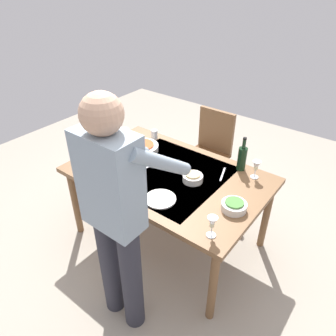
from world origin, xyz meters
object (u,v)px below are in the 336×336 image
(wine_bottle, at_px, (242,158))
(dinner_plate_near, at_px, (160,199))
(serving_bowl_pasta, at_px, (142,147))
(side_bowl_salad, at_px, (234,206))
(wine_glass_left, at_px, (212,223))
(water_cup_near_left, at_px, (125,133))
(wine_glass_right, at_px, (256,166))
(water_cup_near_right, at_px, (154,134))
(chair_near, at_px, (210,148))
(person_server, at_px, (116,211))
(side_bowl_bread, at_px, (193,178))
(dining_table, at_px, (168,180))

(wine_bottle, height_order, dinner_plate_near, wine_bottle)
(serving_bowl_pasta, height_order, side_bowl_salad, same)
(wine_glass_left, xyz_separation_m, side_bowl_salad, (0.01, -0.31, -0.07))
(wine_bottle, height_order, serving_bowl_pasta, wine_bottle)
(wine_bottle, height_order, water_cup_near_left, wine_bottle)
(wine_glass_right, bearing_deg, water_cup_near_right, -1.38)
(chair_near, height_order, side_bowl_salad, chair_near)
(wine_glass_right, bearing_deg, water_cup_near_left, 6.24)
(person_server, height_order, water_cup_near_left, person_server)
(water_cup_near_right, height_order, side_bowl_bread, water_cup_near_right)
(person_server, relative_size, wine_bottle, 5.71)
(wine_glass_left, bearing_deg, wine_glass_right, -85.41)
(person_server, bearing_deg, wine_bottle, -100.95)
(wine_glass_right, height_order, dinner_plate_near, wine_glass_right)
(dining_table, relative_size, wine_bottle, 5.38)
(person_server, bearing_deg, side_bowl_salad, -121.70)
(dining_table, xyz_separation_m, wine_glass_left, (-0.65, 0.39, 0.17))
(water_cup_near_right, height_order, side_bowl_salad, water_cup_near_right)
(wine_glass_right, bearing_deg, wine_bottle, -15.98)
(water_cup_near_left, bearing_deg, water_cup_near_right, -143.49)
(person_server, relative_size, water_cup_near_right, 18.97)
(wine_glass_left, bearing_deg, side_bowl_bread, -44.91)
(wine_bottle, relative_size, wine_glass_right, 1.96)
(water_cup_near_right, bearing_deg, person_server, 120.46)
(chair_near, distance_m, wine_bottle, 0.80)
(water_cup_near_right, relative_size, side_bowl_bread, 0.56)
(dining_table, xyz_separation_m, serving_bowl_pasta, (0.42, -0.15, 0.10))
(chair_near, relative_size, water_cup_near_right, 10.22)
(serving_bowl_pasta, xyz_separation_m, side_bowl_bread, (-0.64, 0.12, 0.00))
(chair_near, height_order, wine_glass_right, chair_near)
(side_bowl_bread, bearing_deg, side_bowl_salad, 165.26)
(wine_glass_right, bearing_deg, side_bowl_salad, 96.91)
(person_server, relative_size, side_bowl_bread, 10.56)
(chair_near, xyz_separation_m, water_cup_near_right, (0.36, 0.49, 0.24))
(chair_near, height_order, serving_bowl_pasta, chair_near)
(chair_near, bearing_deg, wine_bottle, 139.93)
(wine_glass_right, distance_m, dinner_plate_near, 0.81)
(water_cup_near_left, distance_m, water_cup_near_right, 0.28)
(side_bowl_bread, bearing_deg, wine_glass_right, -136.39)
(serving_bowl_pasta, bearing_deg, side_bowl_bread, 169.33)
(serving_bowl_pasta, height_order, side_bowl_bread, same)
(serving_bowl_pasta, bearing_deg, water_cup_near_left, -16.35)
(dining_table, relative_size, person_server, 0.94)
(person_server, xyz_separation_m, wine_bottle, (-0.23, -1.19, -0.12))
(wine_bottle, bearing_deg, side_bowl_bread, 60.33)
(wine_bottle, height_order, wine_glass_left, wine_bottle)
(water_cup_near_left, bearing_deg, chair_near, -131.40)
(serving_bowl_pasta, bearing_deg, wine_glass_right, -167.26)
(person_server, xyz_separation_m, side_bowl_salad, (-0.43, -0.70, -0.20))
(wine_glass_right, bearing_deg, serving_bowl_pasta, 12.74)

